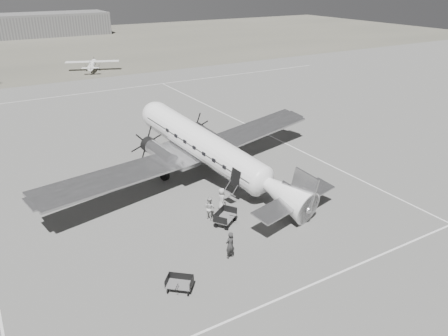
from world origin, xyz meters
TOP-DOWN VIEW (x-y plane):
  - ground at (0.00, 0.00)m, footprint 260.00×260.00m
  - taxi_line_near at (0.00, -14.00)m, footprint 60.00×0.15m
  - taxi_line_right at (12.00, 0.00)m, footprint 0.15×80.00m
  - taxi_line_horizon at (0.00, 40.00)m, footprint 90.00×0.15m
  - grass_infield at (0.00, 95.00)m, footprint 260.00×90.00m
  - hangar_main at (5.00, 120.00)m, footprint 42.00×14.00m
  - dc3_airliner at (0.16, 1.33)m, footprint 34.63×27.86m
  - light_plane_right at (4.68, 56.92)m, footprint 12.48×11.37m
  - baggage_cart_near at (-2.51, -5.34)m, footprint 2.36×2.21m
  - baggage_cart_far at (-8.65, -10.42)m, footprint 1.96×1.91m
  - ground_crew at (-4.40, -9.11)m, footprint 0.77×0.58m
  - ramp_agent at (-3.08, -4.01)m, footprint 0.87×1.01m
  - passenger at (-1.57, -3.23)m, footprint 0.83×1.03m

SIDE VIEW (x-z plane):
  - ground at x=0.00m, z-range 0.00..0.00m
  - grass_infield at x=0.00m, z-range 0.00..0.01m
  - taxi_line_near at x=0.00m, z-range 0.00..0.01m
  - taxi_line_right at x=12.00m, z-range 0.00..0.01m
  - taxi_line_horizon at x=0.00m, z-range 0.00..0.01m
  - baggage_cart_far at x=-8.65m, z-range 0.00..0.91m
  - baggage_cart_near at x=-2.51m, z-range 0.00..1.09m
  - ramp_agent at x=-3.08m, z-range 0.00..1.79m
  - passenger at x=-1.57m, z-range 0.00..1.82m
  - ground_crew at x=-4.40m, z-range 0.00..1.91m
  - light_plane_right at x=4.68m, z-range 0.00..2.12m
  - dc3_airliner at x=0.16m, z-range 0.00..5.79m
  - hangar_main at x=5.00m, z-range 0.00..6.60m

